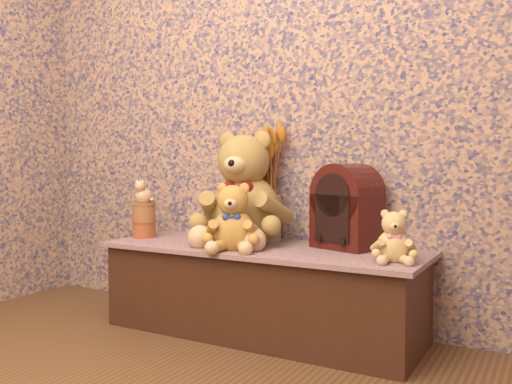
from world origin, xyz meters
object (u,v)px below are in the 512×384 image
teddy_large (246,183)px  ceramic_vase (267,218)px  teddy_small (394,234)px  biscuit_tin_lower (144,229)px  teddy_medium (233,214)px  cathedral_radio (347,206)px  cat_figurine (144,191)px

teddy_large → ceramic_vase: size_ratio=2.53×
teddy_small → ceramic_vase: bearing=140.0°
teddy_small → biscuit_tin_lower: 1.24m
teddy_medium → teddy_small: 0.67m
ceramic_vase → teddy_medium: bearing=-91.6°
teddy_medium → cathedral_radio: cathedral_radio is taller
cathedral_radio → biscuit_tin_lower: (-0.98, -0.16, -0.14)m
teddy_large → cat_figurine: teddy_large is taller
teddy_medium → cathedral_radio: bearing=10.4°
teddy_small → cat_figurine: size_ratio=1.66×
cathedral_radio → cat_figurine: (-0.98, -0.16, 0.05)m
teddy_large → cat_figurine: 0.52m
teddy_large → cathedral_radio: size_ratio=1.51×
cathedral_radio → teddy_large: bearing=-155.1°
teddy_medium → biscuit_tin_lower: size_ratio=2.71×
biscuit_tin_lower → teddy_small: bearing=-2.3°
teddy_large → ceramic_vase: teddy_large is taller
ceramic_vase → biscuit_tin_lower: ceramic_vase is taller
teddy_small → cathedral_radio: bearing=120.2°
teddy_large → cat_figurine: bearing=-176.1°
teddy_medium → biscuit_tin_lower: teddy_medium is taller
cat_figurine → teddy_small: bearing=-6.1°
teddy_large → biscuit_tin_lower: size_ratio=4.90×
teddy_small → biscuit_tin_lower: (-1.24, 0.05, -0.06)m
teddy_medium → teddy_small: size_ratio=1.46×
teddy_large → cathedral_radio: (0.47, 0.05, -0.09)m
biscuit_tin_lower → ceramic_vase: bearing=17.5°
teddy_large → teddy_small: 0.77m
teddy_medium → biscuit_tin_lower: bearing=147.4°
teddy_small → teddy_large: bearing=147.1°
cathedral_radio → cat_figurine: 1.00m
teddy_small → ceramic_vase: 0.69m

